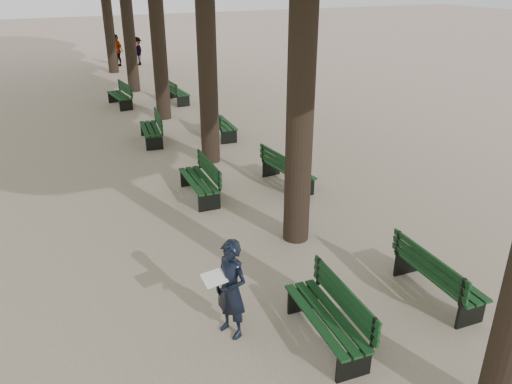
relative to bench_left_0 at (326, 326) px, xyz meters
name	(u,v)px	position (x,y,z in m)	size (l,w,h in m)	color
ground	(306,351)	(-0.37, -0.07, -0.27)	(120.00, 120.00, 0.00)	tan
bench_left_0	(326,326)	(0.00, 0.00, 0.00)	(0.70, 1.84, 0.92)	black
bench_left_1	(199,187)	(0.00, 5.66, 0.00)	(0.64, 1.82, 0.92)	black
bench_left_2	(151,134)	(0.00, 10.31, 0.00)	(0.80, 1.86, 0.92)	black
bench_left_3	(120,100)	(0.00, 15.36, 0.00)	(0.75, 1.85, 0.92)	black
bench_right_0	(437,283)	(2.27, 0.15, 0.00)	(0.67, 1.83, 0.92)	black
bench_right_1	(287,176)	(2.27, 5.39, 0.00)	(0.73, 1.84, 0.92)	black
bench_right_2	(222,128)	(2.27, 9.94, 0.00)	(0.72, 1.84, 0.92)	black
bench_right_3	(177,96)	(2.27, 15.04, 0.00)	(0.65, 1.83, 0.92)	black
man_with_map	(231,289)	(-1.18, 0.76, 0.52)	(0.70, 0.70, 1.58)	black
pedestrian_c	(117,50)	(1.72, 24.78, 0.60)	(1.02, 0.35, 1.74)	#262628
pedestrian_b	(138,51)	(2.84, 24.54, 0.52)	(1.02, 0.31, 1.57)	#262628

